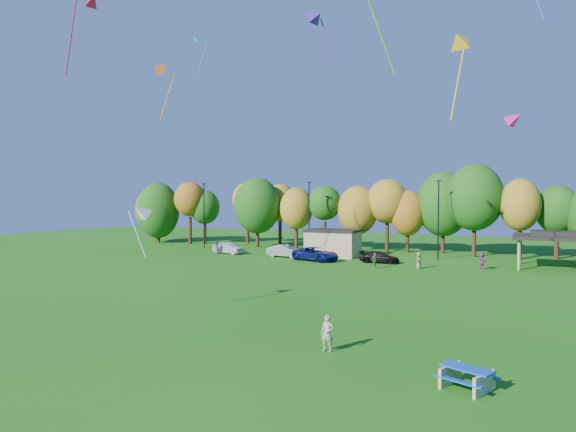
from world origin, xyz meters
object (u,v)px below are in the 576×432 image
at_px(kite_flyer, 327,333).
at_px(car_b, 285,251).
at_px(car_d, 379,257).
at_px(picnic_table, 467,376).
at_px(car_c, 316,254).
at_px(car_a, 229,248).

relative_size(kite_flyer, car_b, 0.38).
height_order(kite_flyer, car_d, kite_flyer).
height_order(picnic_table, kite_flyer, kite_flyer).
distance_m(car_b, car_c, 4.84).
relative_size(car_b, car_c, 0.81).
distance_m(picnic_table, kite_flyer, 6.71).
bearing_deg(car_b, picnic_table, -139.49).
bearing_deg(kite_flyer, car_a, 127.81).
xyz_separation_m(kite_flyer, car_b, (-17.78, 32.82, -0.11)).
distance_m(picnic_table, car_b, 42.50).
bearing_deg(picnic_table, car_d, 132.33).
xyz_separation_m(car_a, car_b, (8.19, -0.53, -0.02)).
height_order(car_b, car_c, car_c).
bearing_deg(car_a, car_d, -82.23).
relative_size(car_c, car_d, 1.27).
xyz_separation_m(kite_flyer, car_c, (-13.22, 31.18, -0.08)).
bearing_deg(car_d, picnic_table, -159.55).
height_order(kite_flyer, car_b, kite_flyer).
bearing_deg(kite_flyer, car_d, 100.83).
distance_m(picnic_table, car_c, 38.66).
bearing_deg(car_b, kite_flyer, -145.61).
distance_m(car_a, car_d, 19.74).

